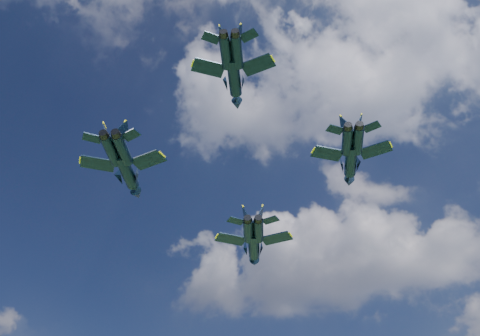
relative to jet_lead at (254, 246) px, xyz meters
name	(u,v)px	position (x,y,z in m)	size (l,w,h in m)	color
jet_lead	(254,246)	(0.00, 0.00, 0.00)	(13.59, 18.56, 4.37)	black
jet_left	(128,173)	(-12.69, -25.12, 2.43)	(13.61, 18.22, 4.29)	black
jet_right	(351,162)	(21.25, -14.17, 3.48)	(12.39, 16.58, 3.90)	black
jet_slot	(234,79)	(10.78, -38.85, 1.27)	(10.33, 13.97, 3.29)	black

